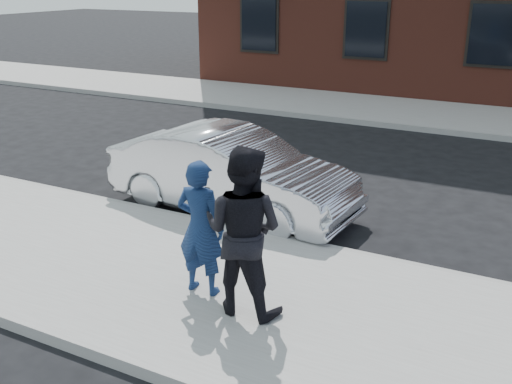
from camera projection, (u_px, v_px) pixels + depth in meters
The scene contains 8 objects.
ground at pixel (317, 313), 7.22m from camera, with size 100.00×100.00×0.00m, color black.
near_sidewalk at pixel (309, 317), 6.98m from camera, with size 50.00×3.50×0.15m, color gray.
near_curb at pixel (359, 257), 8.48m from camera, with size 50.00×0.10×0.15m, color #999691.
far_sidewalk at pixel (471, 119), 16.55m from camera, with size 50.00×3.50×0.15m, color gray.
far_curb at pixel (459, 133), 15.06m from camera, with size 50.00×0.10×0.15m, color #999691.
silver_sedan at pixel (231, 173), 10.03m from camera, with size 1.51×4.32×1.42m, color silver.
man_hoodie at pixel (201, 228), 7.14m from camera, with size 0.63×0.50×1.69m.
man_peacoat at pixel (243, 231), 6.69m from camera, with size 0.99×0.79×1.98m.
Camera 1 is at (2.26, -5.91, 3.84)m, focal length 42.00 mm.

